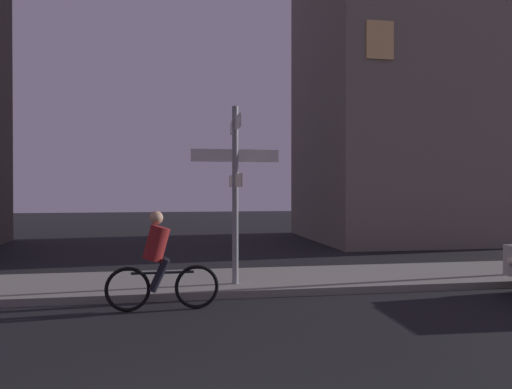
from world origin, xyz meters
name	(u,v)px	position (x,y,z in m)	size (l,w,h in m)	color
sidewalk_kerb	(175,284)	(0.00, 7.15, 0.07)	(40.00, 2.53, 0.14)	gray
signpost	(235,179)	(1.14, 6.59, 2.16)	(1.70, 1.72, 3.41)	gray
cyclist	(159,264)	(-0.27, 5.28, 0.75)	(1.82, 0.33, 1.61)	black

